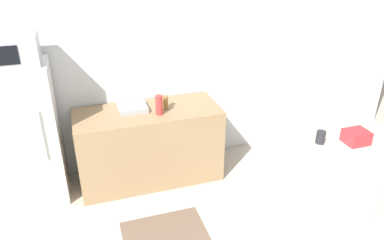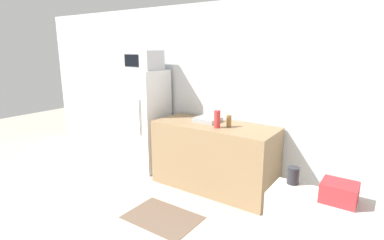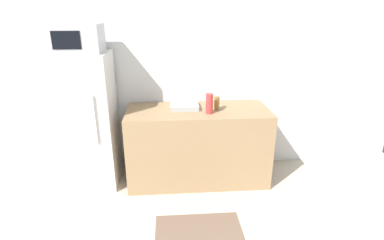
# 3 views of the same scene
# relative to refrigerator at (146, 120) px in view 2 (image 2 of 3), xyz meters

# --- Properties ---
(wall_back) EXTENTS (8.00, 0.06, 2.60)m
(wall_back) POSITION_rel_refrigerator_xyz_m (1.16, 0.38, 0.49)
(wall_back) COLOR silver
(wall_back) RESTS_ON ground_plane
(refrigerator) EXTENTS (0.63, 0.62, 1.62)m
(refrigerator) POSITION_rel_refrigerator_xyz_m (0.00, 0.00, 0.00)
(refrigerator) COLOR silver
(refrigerator) RESTS_ON ground_plane
(microwave) EXTENTS (0.53, 0.41, 0.31)m
(microwave) POSITION_rel_refrigerator_xyz_m (-0.00, -0.00, 0.96)
(microwave) COLOR #BCBCC1
(microwave) RESTS_ON refrigerator
(counter) EXTENTS (1.72, 0.71, 0.93)m
(counter) POSITION_rel_refrigerator_xyz_m (1.32, -0.03, -0.34)
(counter) COLOR #937551
(counter) RESTS_ON ground_plane
(sink_basin) EXTENTS (0.34, 0.30, 0.06)m
(sink_basin) POSITION_rel_refrigerator_xyz_m (1.17, 0.04, 0.15)
(sink_basin) COLOR #9EA3A8
(sink_basin) RESTS_ON counter
(bottle_tall) EXTENTS (0.08, 0.08, 0.23)m
(bottle_tall) POSITION_rel_refrigerator_xyz_m (1.44, -0.17, 0.24)
(bottle_tall) COLOR red
(bottle_tall) RESTS_ON counter
(bottle_short) EXTENTS (0.06, 0.06, 0.16)m
(bottle_short) POSITION_rel_refrigerator_xyz_m (1.55, -0.04, 0.20)
(bottle_short) COLOR olive
(bottle_short) RESTS_ON counter
(basket) EXTENTS (0.22, 0.20, 0.13)m
(basket) POSITION_rel_refrigerator_xyz_m (3.11, -1.45, 0.22)
(basket) COLOR red
(basket) RESTS_ON shelf_cabinet
(jar) EXTENTS (0.09, 0.09, 0.13)m
(jar) POSITION_rel_refrigerator_xyz_m (2.77, -1.34, 0.21)
(jar) COLOR #232328
(jar) RESTS_ON shelf_cabinet
(kitchen_rug) EXTENTS (0.86, 0.59, 0.01)m
(kitchen_rug) POSITION_rel_refrigerator_xyz_m (1.24, -1.08, -0.81)
(kitchen_rug) COLOR brown
(kitchen_rug) RESTS_ON ground_plane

